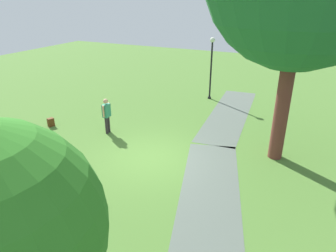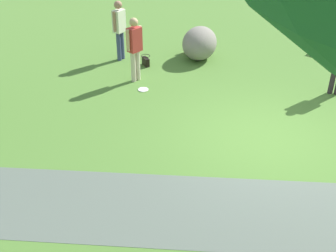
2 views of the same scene
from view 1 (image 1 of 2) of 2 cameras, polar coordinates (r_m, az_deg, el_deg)
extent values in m
plane|color=#4C752F|center=(11.72, -3.01, -6.04)|extent=(48.00, 48.00, 0.00)
cube|color=#555F55|center=(16.41, 11.47, 2.39)|extent=(8.12, 2.49, 0.01)
cube|color=#555F55|center=(9.39, 7.69, -14.61)|extent=(8.20, 3.99, 0.01)
cylinder|color=brown|center=(11.68, 20.61, 3.85)|extent=(0.51, 0.51, 4.28)
cylinder|color=black|center=(18.54, 7.72, 5.26)|extent=(0.20, 0.20, 0.10)
cylinder|color=black|center=(18.12, 8.00, 10.04)|extent=(0.10, 0.10, 3.28)
sphere|color=white|center=(17.80, 8.32, 15.62)|extent=(0.28, 0.28, 0.28)
ellipsoid|color=gray|center=(12.06, -26.50, -5.16)|extent=(1.11, 1.40, 0.98)
cylinder|color=beige|center=(10.07, -23.86, -10.86)|extent=(0.13, 0.13, 0.85)
cylinder|color=beige|center=(9.94, -23.53, -11.28)|extent=(0.13, 0.13, 0.85)
cube|color=#B1322D|center=(9.63, -24.41, -7.40)|extent=(0.36, 0.42, 0.63)
cylinder|color=tan|center=(9.80, -24.88, -6.70)|extent=(0.08, 0.08, 0.56)
cylinder|color=tan|center=(9.42, -23.99, -7.76)|extent=(0.08, 0.08, 0.56)
sphere|color=tan|center=(9.42, -24.87, -4.97)|extent=(0.23, 0.23, 0.23)
cylinder|color=#2F272B|center=(13.85, -11.40, 0.12)|extent=(0.13, 0.13, 0.78)
cylinder|color=#2F272B|center=(13.97, -11.03, 0.36)|extent=(0.13, 0.13, 0.78)
cube|color=#338866|center=(13.67, -11.43, 2.86)|extent=(0.37, 0.25, 0.58)
cylinder|color=tan|center=(13.49, -11.96, 2.68)|extent=(0.08, 0.08, 0.52)
cylinder|color=tan|center=(13.83, -10.94, 3.28)|extent=(0.08, 0.08, 0.52)
sphere|color=tan|center=(13.53, -11.58, 4.55)|extent=(0.21, 0.21, 0.21)
cube|color=black|center=(10.82, -27.84, -11.07)|extent=(0.31, 0.31, 0.24)
torus|color=black|center=(10.73, -28.02, -10.26)|extent=(0.38, 0.38, 0.02)
cube|color=maroon|center=(12.34, -28.29, -6.85)|extent=(0.16, 0.19, 0.18)
cube|color=#593014|center=(15.43, -21.02, 0.66)|extent=(0.33, 0.29, 0.40)
cube|color=#5A2218|center=(15.57, -21.17, 0.52)|extent=(0.20, 0.13, 0.18)
cylinder|color=white|center=(10.14, -19.62, -12.70)|extent=(0.27, 0.27, 0.02)
camera|label=2|loc=(10.18, 43.85, 12.82)|focal=45.99mm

